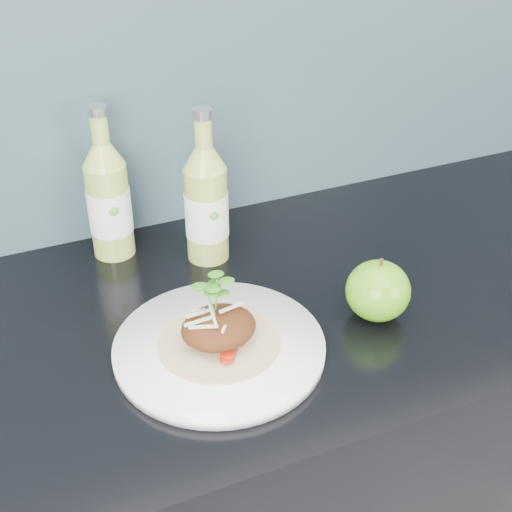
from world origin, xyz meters
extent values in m
cube|color=black|center=(0.00, 1.70, 0.45)|extent=(4.00, 0.60, 0.90)
cube|color=#648C9D|center=(0.00, 1.99, 1.25)|extent=(4.00, 0.02, 0.70)
cylinder|color=white|center=(-0.03, 1.61, 0.91)|extent=(0.32, 0.32, 0.02)
cylinder|color=tan|center=(-0.03, 1.61, 0.92)|extent=(0.17, 0.17, 0.00)
ellipsoid|color=#55280F|center=(-0.03, 1.61, 0.94)|extent=(0.10, 0.09, 0.05)
ellipsoid|color=#34820E|center=(0.21, 1.60, 0.94)|extent=(0.10, 0.10, 0.09)
cylinder|color=#472D14|center=(0.21, 1.60, 0.99)|extent=(0.01, 0.00, 0.01)
cylinder|color=#A2B74C|center=(-0.10, 1.92, 0.98)|extent=(0.07, 0.07, 0.16)
cone|color=#A2B74C|center=(-0.10, 1.92, 1.08)|extent=(0.07, 0.07, 0.04)
cylinder|color=#A2B74C|center=(-0.10, 1.92, 1.12)|extent=(0.03, 0.03, 0.05)
cylinder|color=silver|center=(-0.10, 1.92, 1.15)|extent=(0.03, 0.03, 0.01)
cylinder|color=white|center=(-0.10, 1.92, 0.98)|extent=(0.07, 0.07, 0.07)
ellipsoid|color=#59A533|center=(-0.10, 1.88, 0.99)|extent=(0.02, 0.00, 0.02)
cylinder|color=#A0B14A|center=(0.04, 1.85, 0.98)|extent=(0.07, 0.07, 0.16)
cone|color=#A0B14A|center=(0.04, 1.85, 1.08)|extent=(0.07, 0.07, 0.04)
cylinder|color=#A0B14A|center=(0.04, 1.85, 1.12)|extent=(0.03, 0.03, 0.05)
cylinder|color=silver|center=(0.04, 1.85, 1.15)|extent=(0.03, 0.03, 0.01)
cylinder|color=white|center=(0.04, 1.85, 0.98)|extent=(0.07, 0.07, 0.07)
ellipsoid|color=#59A533|center=(0.04, 1.81, 0.99)|extent=(0.02, 0.00, 0.02)
camera|label=1|loc=(-0.28, 0.91, 1.54)|focal=50.00mm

